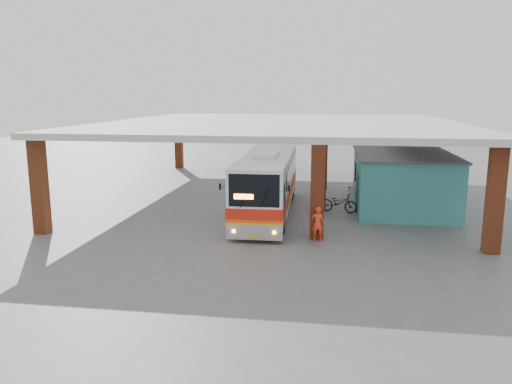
{
  "coord_description": "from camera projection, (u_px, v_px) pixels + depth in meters",
  "views": [
    {
      "loc": [
        3.56,
        -24.47,
        6.26
      ],
      "look_at": [
        -0.17,
        0.0,
        1.42
      ],
      "focal_mm": 35.0,
      "sensor_mm": 36.0,
      "label": 1
    }
  ],
  "objects": [
    {
      "name": "coach_bus",
      "position": [
        268.0,
        182.0,
        26.49
      ],
      "size": [
        2.75,
        11.71,
        3.39
      ],
      "rotation": [
        0.0,
        0.0,
        0.03
      ],
      "color": "silver",
      "rests_on": "ground"
    },
    {
      "name": "red_chair",
      "position": [
        354.0,
        185.0,
        32.87
      ],
      "size": [
        0.57,
        0.57,
        0.89
      ],
      "rotation": [
        0.0,
        0.0,
        -0.25
      ],
      "color": "#B41B13",
      "rests_on": "ground"
    },
    {
      "name": "canopy_roof",
      "position": [
        283.0,
        124.0,
        30.84
      ],
      "size": [
        21.0,
        23.0,
        0.3
      ],
      "primitive_type": "cube",
      "color": "beige",
      "rests_on": "brick_columns"
    },
    {
      "name": "pedestrian",
      "position": [
        318.0,
        224.0,
        21.57
      ],
      "size": [
        0.59,
        0.41,
        1.54
      ],
      "primitive_type": "imported",
      "rotation": [
        0.0,
        0.0,
        3.22
      ],
      "color": "red",
      "rests_on": "ground"
    },
    {
      "name": "shop_building",
      "position": [
        402.0,
        180.0,
        27.94
      ],
      "size": [
        5.2,
        8.2,
        3.11
      ],
      "color": "#317B76",
      "rests_on": "ground"
    },
    {
      "name": "brick_columns",
      "position": [
        295.0,
        164.0,
        29.69
      ],
      "size": [
        20.1,
        21.6,
        4.35
      ],
      "color": "#974121",
      "rests_on": "ground"
    },
    {
      "name": "motorcycle",
      "position": [
        339.0,
        203.0,
        26.94
      ],
      "size": [
        2.12,
        1.19,
        1.05
      ],
      "primitive_type": "imported",
      "rotation": [
        0.0,
        0.0,
        1.31
      ],
      "color": "black",
      "rests_on": "ground"
    },
    {
      "name": "ground",
      "position": [
        259.0,
        219.0,
        25.47
      ],
      "size": [
        90.0,
        90.0,
        0.0
      ],
      "primitive_type": "plane",
      "color": "#515154",
      "rests_on": "ground"
    }
  ]
}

